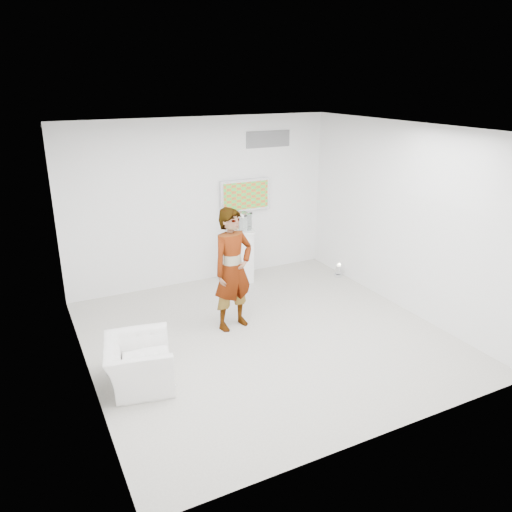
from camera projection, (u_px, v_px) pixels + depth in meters
name	position (u px, v px, depth m)	size (l,w,h in m)	color
room	(266.00, 240.00, 6.91)	(5.01, 5.01, 3.00)	beige
tv	(245.00, 195.00, 9.32)	(1.00, 0.08, 0.60)	silver
logo_decal	(268.00, 139.00, 9.22)	(0.90, 0.02, 0.30)	slate
person	(233.00, 269.00, 7.40)	(0.68, 0.45, 1.87)	white
armchair	(139.00, 363.00, 6.15)	(0.91, 0.79, 0.59)	white
pedestal	(241.00, 255.00, 9.32)	(0.48, 0.48, 0.99)	white
floor_uplight	(339.00, 270.00, 9.60)	(0.16, 0.16, 0.25)	silver
vitrine	(240.00, 222.00, 9.10)	(0.31, 0.31, 0.31)	white
console	(240.00, 224.00, 9.11)	(0.05, 0.17, 0.24)	white
wii_remote	(239.00, 216.00, 7.41)	(0.04, 0.14, 0.04)	white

